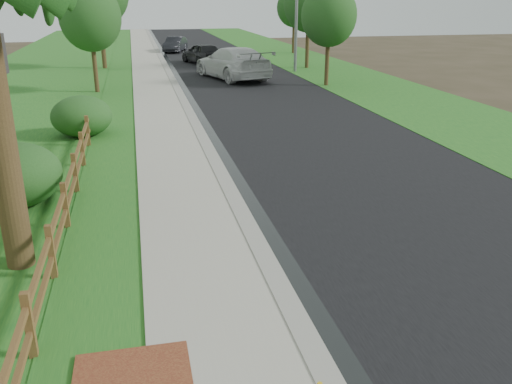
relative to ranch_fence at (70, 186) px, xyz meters
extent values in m
plane|color=#342E1C|center=(3.60, -6.40, -0.62)|extent=(120.00, 120.00, 0.00)
cube|color=black|center=(8.20, 28.60, -0.61)|extent=(8.00, 90.00, 0.02)
cube|color=gray|center=(4.00, 28.60, -0.56)|extent=(0.40, 90.00, 0.12)
cube|color=black|center=(4.35, 28.60, -0.60)|extent=(0.50, 90.00, 0.00)
cube|color=#A69F90|center=(2.70, 28.60, -0.57)|extent=(2.20, 90.00, 0.10)
cube|color=#18551D|center=(0.80, 28.60, -0.59)|extent=(1.60, 90.00, 0.06)
cube|color=#18551D|center=(-4.40, 28.60, -0.60)|extent=(9.00, 90.00, 0.04)
cube|color=#18551D|center=(15.10, 28.60, -0.60)|extent=(6.00, 90.00, 0.04)
cube|color=#4D3119|center=(0.00, -6.00, -0.07)|extent=(0.12, 0.12, 1.10)
cube|color=#4D3119|center=(0.00, -3.60, -0.07)|extent=(0.12, 0.12, 1.10)
cube|color=#4D3119|center=(0.00, -1.20, -0.07)|extent=(0.12, 0.12, 1.10)
cube|color=#4D3119|center=(0.00, 1.20, -0.07)|extent=(0.12, 0.12, 1.10)
cube|color=#4D3119|center=(0.00, 3.60, -0.07)|extent=(0.12, 0.12, 1.10)
cube|color=#4D3119|center=(0.00, 6.00, -0.07)|extent=(0.12, 0.12, 1.10)
cube|color=#4D3119|center=(0.00, 8.40, -0.07)|extent=(0.12, 0.12, 1.10)
cube|color=#4D3119|center=(0.00, -7.20, 0.23)|extent=(0.08, 2.35, 0.10)
cube|color=#4D3119|center=(0.00, -4.80, -0.17)|extent=(0.08, 2.35, 0.10)
cube|color=#4D3119|center=(0.00, -4.80, 0.23)|extent=(0.08, 2.35, 0.10)
cube|color=#4D3119|center=(0.00, -2.40, -0.17)|extent=(0.08, 2.35, 0.10)
cube|color=#4D3119|center=(0.00, -2.40, 0.23)|extent=(0.08, 2.35, 0.10)
cube|color=#4D3119|center=(0.00, 0.00, -0.17)|extent=(0.08, 2.35, 0.10)
cube|color=#4D3119|center=(0.00, 0.00, 0.23)|extent=(0.08, 2.35, 0.10)
cube|color=#4D3119|center=(0.00, 2.40, -0.17)|extent=(0.08, 2.35, 0.10)
cube|color=#4D3119|center=(0.00, 2.40, 0.23)|extent=(0.08, 2.35, 0.10)
cube|color=#4D3119|center=(0.00, 4.80, -0.17)|extent=(0.08, 2.35, 0.10)
cube|color=#4D3119|center=(0.00, 4.80, 0.23)|extent=(0.08, 2.35, 0.10)
cube|color=#4D3119|center=(0.00, 7.20, -0.17)|extent=(0.08, 2.35, 0.10)
cube|color=#4D3119|center=(0.00, 7.20, 0.23)|extent=(0.08, 2.35, 0.10)
imported|color=silver|center=(7.77, 20.85, 0.38)|extent=(4.47, 7.20, 1.95)
imported|color=black|center=(6.92, 29.08, 0.19)|extent=(3.18, 4.94, 1.57)
imported|color=black|center=(5.60, 38.64, 0.08)|extent=(2.64, 4.36, 1.36)
ellipsoid|color=#204819|center=(-1.35, 0.58, 0.18)|extent=(2.95, 2.95, 1.59)
ellipsoid|color=#204819|center=(-0.30, 7.60, 0.14)|extent=(2.36, 2.36, 1.52)
cylinder|color=#392817|center=(-0.30, 17.48, 1.09)|extent=(0.23, 0.23, 3.42)
ellipsoid|color=#204819|center=(-0.30, 17.48, 3.29)|extent=(3.20, 3.20, 3.52)
cylinder|color=#392817|center=(12.60, 16.99, 1.09)|extent=(0.23, 0.23, 3.41)
ellipsoid|color=#204819|center=(12.60, 16.99, 3.29)|extent=(3.12, 3.12, 3.43)
cylinder|color=#392817|center=(-0.30, 27.78, 1.63)|extent=(0.31, 0.31, 4.50)
cylinder|color=#392817|center=(13.91, 24.89, 1.29)|extent=(0.26, 0.26, 3.82)
ellipsoid|color=#204819|center=(13.91, 24.89, 3.75)|extent=(3.46, 3.46, 3.80)
cylinder|color=#392817|center=(15.87, 35.13, 1.10)|extent=(0.24, 0.24, 3.44)
ellipsoid|color=#204819|center=(15.87, 35.13, 3.31)|extent=(3.04, 3.04, 3.34)
camera|label=1|loc=(1.74, -13.15, 4.39)|focal=38.00mm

